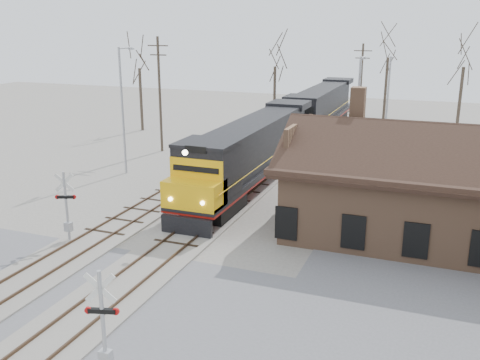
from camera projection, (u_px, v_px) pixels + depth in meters
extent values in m
plane|color=#9A958B|center=(111.00, 296.00, 23.09)|extent=(140.00, 140.00, 0.00)
cube|color=#5D5D62|center=(111.00, 296.00, 23.08)|extent=(60.00, 9.00, 0.03)
cube|color=#9A958B|center=(237.00, 196.00, 36.52)|extent=(3.40, 90.00, 0.12)
cube|color=#473323|center=(227.00, 193.00, 36.73)|extent=(0.08, 90.00, 0.14)
cube|color=#473323|center=(247.00, 195.00, 36.24)|extent=(0.08, 90.00, 0.14)
cube|color=#9A958B|center=(178.00, 189.00, 38.07)|extent=(3.40, 90.00, 0.12)
cube|color=#473323|center=(169.00, 186.00, 38.28)|extent=(0.08, 90.00, 0.14)
cube|color=#473323|center=(187.00, 188.00, 37.79)|extent=(0.08, 90.00, 0.14)
cube|color=#876046|center=(422.00, 202.00, 29.16)|extent=(14.00, 8.00, 4.00)
cube|color=black|center=(425.00, 165.00, 28.57)|extent=(15.20, 9.20, 0.30)
cube|color=black|center=(425.00, 156.00, 26.23)|extent=(15.00, 4.71, 2.66)
cube|color=black|center=(429.00, 138.00, 30.36)|extent=(15.00, 4.71, 2.66)
cube|color=#876046|center=(358.00, 106.00, 30.54)|extent=(0.80, 0.80, 2.20)
cube|color=black|center=(215.00, 205.00, 32.95)|extent=(2.71, 4.33, 1.08)
cube|color=black|center=(281.00, 155.00, 45.56)|extent=(2.71, 4.33, 1.08)
cube|color=black|center=(253.00, 165.00, 39.01)|extent=(3.25, 21.65, 0.38)
cube|color=maroon|center=(253.00, 168.00, 39.08)|extent=(3.27, 21.65, 0.13)
cube|color=black|center=(259.00, 139.00, 39.76)|extent=(2.81, 15.70, 3.03)
cube|color=black|center=(208.00, 169.00, 31.36)|extent=(3.25, 3.03, 3.03)
cube|color=#F7B70D|center=(194.00, 193.00, 29.97)|extent=(3.25, 1.95, 1.52)
cube|color=black|center=(187.00, 226.00, 29.46)|extent=(3.03, 0.25, 1.08)
cylinder|color=#FFF2CC|center=(185.00, 153.00, 28.37)|extent=(0.30, 0.10, 0.30)
cube|color=black|center=(304.00, 137.00, 52.81)|extent=(2.71, 4.33, 1.08)
cube|color=black|center=(333.00, 116.00, 65.42)|extent=(2.71, 4.33, 1.08)
cube|color=black|center=(321.00, 117.00, 58.87)|extent=(3.25, 21.65, 0.38)
cube|color=maroon|center=(320.00, 120.00, 58.94)|extent=(3.27, 21.65, 0.13)
cube|color=black|center=(324.00, 101.00, 59.61)|extent=(2.81, 15.70, 3.03)
cube|color=black|center=(303.00, 113.00, 51.22)|extent=(3.25, 3.03, 3.03)
cube|color=black|center=(297.00, 126.00, 49.83)|extent=(3.25, 1.95, 1.52)
cube|color=black|center=(294.00, 145.00, 49.32)|extent=(3.03, 0.25, 1.08)
cylinder|color=#A5A8AD|center=(103.00, 327.00, 17.07)|extent=(0.14, 0.14, 3.98)
cube|color=silver|center=(100.00, 288.00, 16.68)|extent=(1.01, 0.33, 1.04)
cube|color=silver|center=(100.00, 288.00, 16.68)|extent=(1.01, 0.33, 1.04)
cube|color=black|center=(102.00, 311.00, 16.90)|extent=(0.90, 0.39, 0.15)
cylinder|color=#B20C0C|center=(88.00, 310.00, 16.94)|extent=(0.25, 0.14, 0.24)
cylinder|color=#B20C0C|center=(116.00, 311.00, 16.87)|extent=(0.25, 0.14, 0.24)
cube|color=#A5A8AD|center=(106.00, 357.00, 17.38)|extent=(0.40, 0.30, 0.50)
cylinder|color=#A5A8AD|center=(67.00, 208.00, 28.33)|extent=(0.14, 0.14, 3.94)
cube|color=silver|center=(64.00, 183.00, 27.94)|extent=(0.98, 0.41, 1.03)
cube|color=silver|center=(64.00, 183.00, 27.94)|extent=(0.98, 0.41, 1.03)
cube|color=black|center=(66.00, 197.00, 28.16)|extent=(0.88, 0.46, 0.15)
cylinder|color=#B20C0C|center=(74.00, 197.00, 28.16)|extent=(0.25, 0.16, 0.24)
cylinder|color=#B20C0C|center=(57.00, 197.00, 28.16)|extent=(0.25, 0.16, 0.24)
cube|color=#A5A8AD|center=(68.00, 227.00, 28.63)|extent=(0.39, 0.30, 0.49)
cylinder|color=#A5A8AD|center=(123.00, 112.00, 40.98)|extent=(0.18, 0.18, 9.70)
cylinder|color=#A5A8AD|center=(125.00, 48.00, 40.46)|extent=(0.12, 1.80, 0.12)
cube|color=#A5A8AD|center=(131.00, 49.00, 41.21)|extent=(0.25, 0.50, 0.12)
cylinder|color=#A5A8AD|center=(357.00, 124.00, 37.16)|extent=(0.18, 0.18, 9.24)
cylinder|color=#A5A8AD|center=(363.00, 57.00, 36.70)|extent=(0.12, 1.80, 0.12)
cube|color=#A5A8AD|center=(365.00, 58.00, 37.44)|extent=(0.25, 0.50, 0.12)
cylinder|color=#A5A8AD|center=(387.00, 105.00, 48.09)|extent=(0.18, 0.18, 8.62)
cylinder|color=#A5A8AD|center=(392.00, 57.00, 47.72)|extent=(0.12, 1.80, 0.12)
cube|color=#A5A8AD|center=(393.00, 58.00, 48.47)|extent=(0.25, 0.50, 0.12)
cylinder|color=#382D23|center=(160.00, 95.00, 48.22)|extent=(0.24, 0.24, 10.32)
cube|color=#382D23|center=(158.00, 46.00, 47.00)|extent=(2.00, 0.10, 0.10)
cube|color=#382D23|center=(158.00, 55.00, 47.22)|extent=(1.60, 0.10, 0.10)
cylinder|color=#382D23|center=(361.00, 85.00, 60.76)|extent=(0.24, 0.24, 9.29)
cube|color=#382D23|center=(363.00, 51.00, 59.69)|extent=(2.00, 0.10, 0.10)
cube|color=#382D23|center=(362.00, 58.00, 59.91)|extent=(1.60, 0.10, 0.10)
cylinder|color=#382D23|center=(141.00, 100.00, 58.57)|extent=(0.32, 0.32, 6.78)
cylinder|color=#382D23|center=(274.00, 98.00, 60.03)|extent=(0.32, 0.32, 6.85)
cylinder|color=#382D23|center=(386.00, 90.00, 64.34)|extent=(0.32, 0.32, 7.56)
cylinder|color=#382D23|center=(459.00, 103.00, 54.36)|extent=(0.32, 0.32, 7.24)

